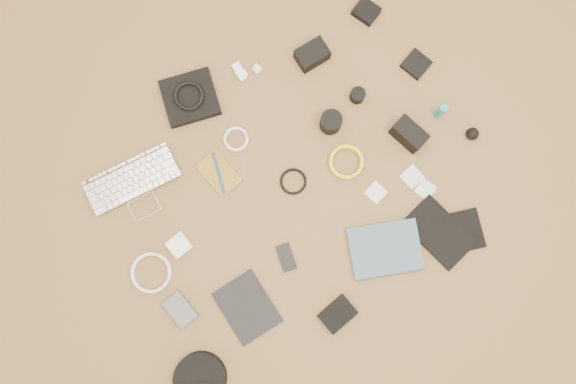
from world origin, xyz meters
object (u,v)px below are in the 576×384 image
dslr_camera (312,55)px  headphone_case (200,379)px  tablet (247,307)px  paperback (390,275)px  laptop (138,191)px  phone (286,257)px

dslr_camera → headphone_case: (-0.94, -0.78, -0.01)m
tablet → paperback: bearing=-20.0°
tablet → headphone_case: 0.29m
laptop → dslr_camera: dslr_camera is taller
dslr_camera → tablet: bearing=-135.7°
laptop → phone: laptop is taller
tablet → paperback: (0.49, -0.17, 0.01)m
dslr_camera → tablet: 0.94m
tablet → phone: tablet is taller
laptop → dslr_camera: (0.80, 0.10, 0.02)m
laptop → dslr_camera: bearing=12.0°
headphone_case → paperback: (0.75, -0.04, -0.01)m
laptop → tablet: 0.57m
tablet → laptop: bearing=101.6°
phone → headphone_case: (-0.47, -0.20, 0.02)m
dslr_camera → tablet: dslr_camera is taller
tablet → dslr_camera: bearing=43.3°
tablet → headphone_case: (-0.26, -0.12, 0.02)m
laptop → tablet: size_ratio=1.56×
laptop → phone: 0.59m
dslr_camera → paperback: size_ratio=0.46×
dslr_camera → paperback: bearing=-102.6°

